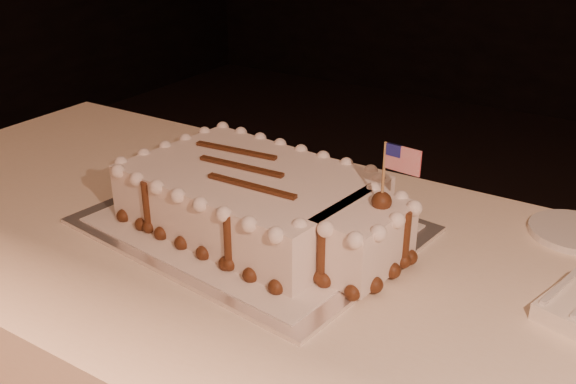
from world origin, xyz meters
The scene contains 4 objects.
cake_board centered at (-0.35, 0.63, 0.75)m, with size 0.56×0.42×0.01m, color white.
doily centered at (-0.35, 0.63, 0.76)m, with size 0.50×0.38×0.00m, color white.
sheet_cake centered at (-0.32, 0.63, 0.81)m, with size 0.55×0.35×0.21m.
side_plate centered at (0.15, 0.91, 0.76)m, with size 0.16×0.16×0.01m, color silver.
Camera 1 is at (0.26, -0.20, 1.30)m, focal length 40.00 mm.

